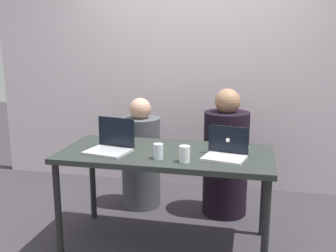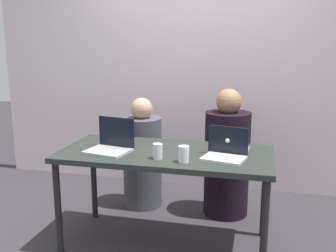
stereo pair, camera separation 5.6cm
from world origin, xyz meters
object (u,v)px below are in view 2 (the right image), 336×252
object	(u,v)px
laptop_front_left	(111,144)
laptop_front_right	(226,152)
water_glass_right	(184,155)
person_on_left	(142,158)
laptop_back_right	(229,146)
water_glass_center	(158,152)
person_on_right	(227,160)

from	to	relation	value
laptop_front_left	laptop_front_right	xyz separation A→B (m)	(0.85, 0.02, -0.01)
laptop_front_left	water_glass_right	size ratio (longest dim) A/B	3.07
person_on_left	laptop_back_right	xyz separation A→B (m)	(0.86, -0.59, 0.34)
person_on_left	water_glass_center	size ratio (longest dim) A/B	9.62
person_on_right	laptop_front_right	bearing A→B (deg)	84.83
person_on_right	laptop_front_left	distance (m)	1.15
laptop_back_right	water_glass_right	world-z (taller)	laptop_back_right
laptop_front_left	person_on_right	bearing A→B (deg)	54.85
laptop_front_left	person_on_left	bearing A→B (deg)	101.08
person_on_right	laptop_back_right	distance (m)	0.66
laptop_front_left	water_glass_center	distance (m)	0.41
laptop_back_right	water_glass_right	distance (m)	0.42
person_on_right	laptop_front_right	xyz separation A→B (m)	(0.05, -0.74, 0.29)
person_on_right	laptop_back_right	world-z (taller)	person_on_right
water_glass_center	laptop_front_right	bearing A→B (deg)	15.46
person_on_right	laptop_front_left	world-z (taller)	person_on_right
laptop_back_right	laptop_front_right	distance (m)	0.15
laptop_front_left	laptop_back_right	world-z (taller)	laptop_front_left
person_on_left	water_glass_right	distance (m)	1.13
water_glass_center	water_glass_right	xyz separation A→B (m)	(0.19, -0.04, 0.00)
person_on_left	laptop_back_right	world-z (taller)	person_on_left
person_on_left	water_glass_center	world-z (taller)	person_on_left
laptop_back_right	person_on_left	bearing A→B (deg)	-32.46
person_on_left	laptop_front_right	size ratio (longest dim) A/B	3.23
person_on_left	water_glass_center	distance (m)	1.01
person_on_left	laptop_front_left	xyz separation A→B (m)	(-0.00, -0.76, 0.34)
person_on_left	laptop_back_right	size ratio (longest dim) A/B	3.62
person_on_left	person_on_right	distance (m)	0.80
water_glass_right	laptop_front_left	bearing A→B (deg)	166.03
laptop_front_left	laptop_back_right	xyz separation A→B (m)	(0.86, 0.17, -0.01)
person_on_left	person_on_right	bearing A→B (deg)	176.52
person_on_right	water_glass_right	size ratio (longest dim) A/B	10.10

